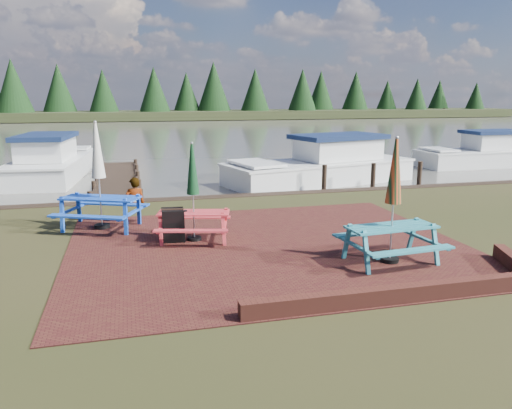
{
  "coord_description": "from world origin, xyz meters",
  "views": [
    {
      "loc": [
        -3.04,
        -9.63,
        3.45
      ],
      "look_at": [
        -0.28,
        1.1,
        1.0
      ],
      "focal_mm": 35.0,
      "sensor_mm": 36.0,
      "label": 1
    }
  ],
  "objects_px": {
    "boat_far": "(482,155)",
    "person": "(134,178)",
    "picnic_table_teal": "(392,220)",
    "picnic_table_blue": "(100,192)",
    "boat_jetty": "(52,164)",
    "jetty": "(118,178)",
    "boat_near": "(323,167)",
    "picnic_table_red": "(193,207)",
    "chalkboard": "(173,226)"
  },
  "relations": [
    {
      "from": "picnic_table_red",
      "to": "boat_jetty",
      "type": "bearing_deg",
      "value": 125.77
    },
    {
      "from": "boat_jetty",
      "to": "picnic_table_red",
      "type": "bearing_deg",
      "value": -62.54
    },
    {
      "from": "boat_far",
      "to": "boat_jetty",
      "type": "bearing_deg",
      "value": 85.65
    },
    {
      "from": "picnic_table_teal",
      "to": "boat_jetty",
      "type": "relative_size",
      "value": 0.33
    },
    {
      "from": "chalkboard",
      "to": "picnic_table_red",
      "type": "bearing_deg",
      "value": 15.98
    },
    {
      "from": "chalkboard",
      "to": "jetty",
      "type": "distance_m",
      "value": 9.52
    },
    {
      "from": "chalkboard",
      "to": "boat_far",
      "type": "xyz_separation_m",
      "value": [
        16.78,
        10.49,
        -0.02
      ]
    },
    {
      "from": "picnic_table_red",
      "to": "jetty",
      "type": "relative_size",
      "value": 0.26
    },
    {
      "from": "jetty",
      "to": "person",
      "type": "height_order",
      "value": "person"
    },
    {
      "from": "picnic_table_red",
      "to": "boat_far",
      "type": "height_order",
      "value": "picnic_table_red"
    },
    {
      "from": "boat_far",
      "to": "person",
      "type": "xyz_separation_m",
      "value": [
        -17.58,
        -5.97,
        0.47
      ]
    },
    {
      "from": "boat_far",
      "to": "picnic_table_blue",
      "type": "bearing_deg",
      "value": 114.65
    },
    {
      "from": "boat_jetty",
      "to": "boat_near",
      "type": "bearing_deg",
      "value": -13.65
    },
    {
      "from": "boat_near",
      "to": "picnic_table_red",
      "type": "bearing_deg",
      "value": 126.49
    },
    {
      "from": "person",
      "to": "jetty",
      "type": "bearing_deg",
      "value": -93.09
    },
    {
      "from": "boat_near",
      "to": "person",
      "type": "height_order",
      "value": "boat_near"
    },
    {
      "from": "picnic_table_teal",
      "to": "person",
      "type": "relative_size",
      "value": 1.48
    },
    {
      "from": "picnic_table_teal",
      "to": "picnic_table_red",
      "type": "height_order",
      "value": "picnic_table_teal"
    },
    {
      "from": "picnic_table_blue",
      "to": "person",
      "type": "relative_size",
      "value": 1.58
    },
    {
      "from": "boat_far",
      "to": "person",
      "type": "height_order",
      "value": "person"
    },
    {
      "from": "chalkboard",
      "to": "boat_far",
      "type": "height_order",
      "value": "boat_far"
    },
    {
      "from": "boat_jetty",
      "to": "person",
      "type": "height_order",
      "value": "boat_jetty"
    },
    {
      "from": "picnic_table_red",
      "to": "person",
      "type": "relative_size",
      "value": 1.34
    },
    {
      "from": "picnic_table_red",
      "to": "boat_far",
      "type": "relative_size",
      "value": 0.36
    },
    {
      "from": "chalkboard",
      "to": "jetty",
      "type": "height_order",
      "value": "chalkboard"
    },
    {
      "from": "picnic_table_blue",
      "to": "boat_near",
      "type": "distance_m",
      "value": 10.64
    },
    {
      "from": "boat_far",
      "to": "picnic_table_red",
      "type": "bearing_deg",
      "value": 122.09
    },
    {
      "from": "boat_jetty",
      "to": "person",
      "type": "distance_m",
      "value": 8.12
    },
    {
      "from": "picnic_table_red",
      "to": "picnic_table_blue",
      "type": "bearing_deg",
      "value": 155.95
    },
    {
      "from": "picnic_table_teal",
      "to": "boat_far",
      "type": "distance_m",
      "value": 18.07
    },
    {
      "from": "person",
      "to": "boat_far",
      "type": "bearing_deg",
      "value": -171.24
    },
    {
      "from": "picnic_table_red",
      "to": "picnic_table_blue",
      "type": "xyz_separation_m",
      "value": [
        -2.2,
        1.73,
        0.15
      ]
    },
    {
      "from": "chalkboard",
      "to": "person",
      "type": "relative_size",
      "value": 0.47
    },
    {
      "from": "picnic_table_blue",
      "to": "person",
      "type": "xyz_separation_m",
      "value": [
        0.89,
        2.72,
        -0.09
      ]
    },
    {
      "from": "picnic_table_blue",
      "to": "jetty",
      "type": "distance_m",
      "value": 7.67
    },
    {
      "from": "boat_jetty",
      "to": "boat_near",
      "type": "height_order",
      "value": "boat_jetty"
    },
    {
      "from": "jetty",
      "to": "picnic_table_blue",
      "type": "bearing_deg",
      "value": -92.26
    },
    {
      "from": "picnic_table_red",
      "to": "picnic_table_blue",
      "type": "relative_size",
      "value": 0.85
    },
    {
      "from": "boat_near",
      "to": "boat_far",
      "type": "bearing_deg",
      "value": -89.58
    },
    {
      "from": "boat_far",
      "to": "picnic_table_teal",
      "type": "bearing_deg",
      "value": 135.63
    },
    {
      "from": "picnic_table_teal",
      "to": "boat_far",
      "type": "bearing_deg",
      "value": 41.61
    },
    {
      "from": "picnic_table_red",
      "to": "jetty",
      "type": "xyz_separation_m",
      "value": [
        -1.9,
        9.34,
        -0.71
      ]
    },
    {
      "from": "picnic_table_blue",
      "to": "boat_far",
      "type": "height_order",
      "value": "picnic_table_blue"
    },
    {
      "from": "boat_far",
      "to": "boat_near",
      "type": "bearing_deg",
      "value": 103.99
    },
    {
      "from": "picnic_table_teal",
      "to": "jetty",
      "type": "bearing_deg",
      "value": 110.79
    },
    {
      "from": "picnic_table_red",
      "to": "boat_near",
      "type": "bearing_deg",
      "value": 64.66
    },
    {
      "from": "jetty",
      "to": "person",
      "type": "distance_m",
      "value": 4.99
    },
    {
      "from": "picnic_table_teal",
      "to": "picnic_table_blue",
      "type": "relative_size",
      "value": 0.94
    },
    {
      "from": "picnic_table_red",
      "to": "boat_near",
      "type": "distance_m",
      "value": 10.2
    },
    {
      "from": "boat_far",
      "to": "person",
      "type": "relative_size",
      "value": 3.7
    }
  ]
}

